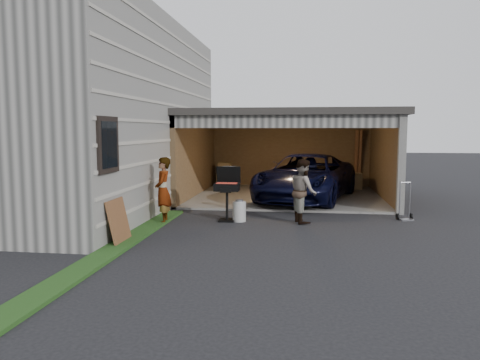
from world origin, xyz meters
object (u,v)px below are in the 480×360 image
at_px(minivan, 306,179).
at_px(plywood_panel, 119,222).
at_px(propane_tank, 239,211).
at_px(hand_truck, 405,213).
at_px(man, 303,191).
at_px(bbq_grill, 227,189).
at_px(woman, 163,191).

bearing_deg(minivan, plywood_panel, -106.47).
distance_m(propane_tank, hand_truck, 4.24).
distance_m(man, plywood_panel, 4.57).
bearing_deg(plywood_panel, hand_truck, 28.47).
height_order(minivan, propane_tank, minivan).
bearing_deg(minivan, man, -76.70).
bearing_deg(hand_truck, plywood_panel, -168.07).
bearing_deg(hand_truck, bbq_grill, 172.80).
bearing_deg(propane_tank, minivan, 65.04).
height_order(man, propane_tank, man).
bearing_deg(man, bbq_grill, 74.84).
bearing_deg(plywood_panel, propane_tank, 51.64).
distance_m(minivan, bbq_grill, 4.07).
distance_m(woman, man, 3.45).
distance_m(man, bbq_grill, 1.90).
distance_m(minivan, hand_truck, 3.81).
height_order(woman, man, woman).
bearing_deg(bbq_grill, propane_tank, -4.37).
xyz_separation_m(bbq_grill, propane_tank, (0.31, -0.02, -0.56)).
xyz_separation_m(propane_tank, hand_truck, (4.17, 0.76, -0.06)).
height_order(man, bbq_grill, man).
bearing_deg(minivan, woman, -115.68).
bearing_deg(bbq_grill, plywood_panel, -123.73).
distance_m(man, propane_tank, 1.68).
height_order(minivan, bbq_grill, minivan).
relative_size(woman, plywood_panel, 1.78).
height_order(woman, hand_truck, woman).
xyz_separation_m(minivan, bbq_grill, (-1.98, -3.56, 0.08)).
relative_size(bbq_grill, plywood_panel, 1.49).
bearing_deg(man, propane_tank, 76.03).
distance_m(bbq_grill, plywood_panel, 3.21).
bearing_deg(hand_truck, man, 178.22).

